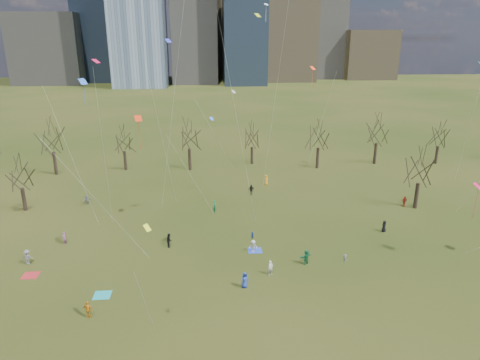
{
  "coord_description": "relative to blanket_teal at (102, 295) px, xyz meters",
  "views": [
    {
      "loc": [
        -4.22,
        -37.2,
        23.39
      ],
      "look_at": [
        0.0,
        12.0,
        7.0
      ],
      "focal_mm": 32.0,
      "sensor_mm": 36.0,
      "label": 1
    }
  ],
  "objects": [
    {
      "name": "person_10",
      "position": [
        39.09,
        19.63,
        0.76
      ],
      "size": [
        0.98,
        0.61,
        1.56
      ],
      "primitive_type": "imported",
      "rotation": [
        0.0,
        0.0,
        0.27
      ],
      "color": "red",
      "rests_on": "ground"
    },
    {
      "name": "person_9",
      "position": [
        15.42,
        7.5,
        0.72
      ],
      "size": [
        1.08,
        0.83,
        1.47
      ],
      "primitive_type": "imported",
      "rotation": [
        0.0,
        0.0,
        5.95
      ],
      "color": "silver",
      "rests_on": "ground"
    },
    {
      "name": "person_1",
      "position": [
        16.64,
        2.36,
        0.79
      ],
      "size": [
        0.7,
        0.62,
        1.61
      ],
      "primitive_type": "imported",
      "rotation": [
        0.0,
        0.0,
        0.5
      ],
      "color": "silver",
      "rests_on": "ground"
    },
    {
      "name": "person_5",
      "position": [
        20.83,
        4.24,
        0.84
      ],
      "size": [
        1.63,
        1.21,
        1.71
      ],
      "primitive_type": "imported",
      "rotation": [
        0.0,
        0.0,
        3.65
      ],
      "color": "#197143",
      "rests_on": "ground"
    },
    {
      "name": "person_13",
      "position": [
        11.36,
        19.54,
        0.91
      ],
      "size": [
        0.62,
        0.77,
        1.84
      ],
      "primitive_type": "imported",
      "rotation": [
        0.0,
        0.0,
        1.86
      ],
      "color": "#1C8049",
      "rests_on": "ground"
    },
    {
      "name": "person_14",
      "position": [
        5.73,
        9.68,
        0.82
      ],
      "size": [
        0.68,
        0.85,
        1.68
      ],
      "primitive_type": "imported",
      "rotation": [
        0.0,
        0.0,
        1.63
      ],
      "color": "black",
      "rests_on": "ground"
    },
    {
      "name": "person_0",
      "position": [
        13.73,
        0.19,
        0.81
      ],
      "size": [
        0.94,
        0.76,
        1.66
      ],
      "primitive_type": "imported",
      "rotation": [
        0.0,
        0.0,
        0.33
      ],
      "color": "#243D9F",
      "rests_on": "ground"
    },
    {
      "name": "person_7",
      "position": [
        -6.83,
        11.44,
        0.76
      ],
      "size": [
        0.55,
        0.66,
        1.55
      ],
      "primitive_type": "imported",
      "rotation": [
        0.0,
        0.0,
        4.35
      ],
      "color": "#984C8F",
      "rests_on": "ground"
    },
    {
      "name": "blanket_crimson",
      "position": [
        -8.22,
        4.31,
        0.0
      ],
      "size": [
        1.6,
        1.5,
        0.03
      ],
      "primitive_type": "cube",
      "color": "#AC2226",
      "rests_on": "ground"
    },
    {
      "name": "person_4",
      "position": [
        -0.42,
        -3.39,
        0.79
      ],
      "size": [
        1.02,
        0.66,
        1.62
      ],
      "primitive_type": "imported",
      "rotation": [
        0.0,
        0.0,
        2.84
      ],
      "color": "orange",
      "rests_on": "ground"
    },
    {
      "name": "bare_tree_row",
      "position": [
        14.27,
        38.06,
        6.1
      ],
      "size": [
        113.04,
        29.8,
        9.5
      ],
      "color": "black",
      "rests_on": "ground"
    },
    {
      "name": "blanket_teal",
      "position": [
        0.0,
        0.0,
        0.0
      ],
      "size": [
        1.6,
        1.5,
        0.03
      ],
      "primitive_type": "cube",
      "color": "teal",
      "rests_on": "ground"
    },
    {
      "name": "ground",
      "position": [
        14.36,
        0.83,
        -0.01
      ],
      "size": [
        500.0,
        500.0,
        0.0
      ],
      "primitive_type": "plane",
      "color": "black",
      "rests_on": "ground"
    },
    {
      "name": "person_11",
      "position": [
        -7.41,
        24.41,
        0.71
      ],
      "size": [
        1.28,
        1.22,
        1.45
      ],
      "primitive_type": "imported",
      "rotation": [
        0.0,
        0.0,
        0.74
      ],
      "color": "slate",
      "rests_on": "ground"
    },
    {
      "name": "kites_airborne",
      "position": [
        18.62,
        15.37,
        13.1
      ],
      "size": [
        57.9,
        50.66,
        30.25
      ],
      "color": "red",
      "rests_on": "ground"
    },
    {
      "name": "person_6",
      "position": [
        32.61,
        11.45,
        0.74
      ],
      "size": [
        0.88,
        0.82,
        1.5
      ],
      "primitive_type": "imported",
      "rotation": [
        0.0,
        0.0,
        3.79
      ],
      "color": "black",
      "rests_on": "ground"
    },
    {
      "name": "person_8",
      "position": [
        15.72,
        10.87,
        0.45
      ],
      "size": [
        0.57,
        0.57,
        0.93
      ],
      "primitive_type": "imported",
      "rotation": [
        0.0,
        0.0,
        5.52
      ],
      "color": "#223F94",
      "rests_on": "ground"
    },
    {
      "name": "person_16",
      "position": [
        17.28,
        26.24,
        0.84
      ],
      "size": [
        1.01,
        0.43,
        1.71
      ],
      "primitive_type": "imported",
      "rotation": [
        0.0,
        0.0,
        3.13
      ],
      "color": "black",
      "rests_on": "ground"
    },
    {
      "name": "downtown_skyline",
      "position": [
        11.92,
        211.48,
        38.99
      ],
      "size": [
        212.5,
        78.0,
        118.0
      ],
      "color": "slate",
      "rests_on": "ground"
    },
    {
      "name": "person_12",
      "position": [
        20.34,
        30.95,
        0.83
      ],
      "size": [
        0.67,
        0.91,
        1.7
      ],
      "primitive_type": "imported",
      "rotation": [
        0.0,
        0.0,
        1.41
      ],
      "color": "#FAA01B",
      "rests_on": "ground"
    },
    {
      "name": "blanket_navy",
      "position": [
        15.65,
        7.78,
        0.0
      ],
      "size": [
        1.6,
        1.5,
        0.03
      ],
      "primitive_type": "cube",
      "color": "#2643B5",
      "rests_on": "ground"
    },
    {
      "name": "person_15",
      "position": [
        -9.32,
        6.76,
        0.85
      ],
      "size": [
        1.12,
        0.65,
        1.72
      ],
      "primitive_type": "imported",
      "rotation": [
        0.0,
        0.0,
        3.13
      ],
      "color": "slate",
      "rests_on": "ground"
    },
    {
      "name": "person_3",
      "position": [
        25.18,
        4.21,
        0.47
      ],
      "size": [
        0.6,
        0.72,
        0.97
      ],
      "primitive_type": "imported",
      "rotation": [
        0.0,
        0.0,
        2.03
      ],
      "color": "slate",
      "rests_on": "ground"
    }
  ]
}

